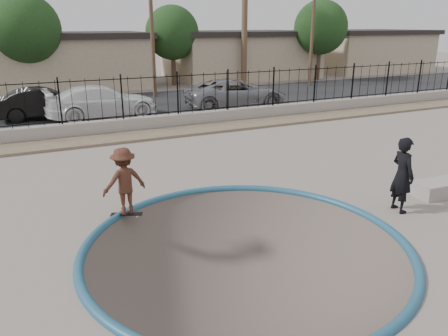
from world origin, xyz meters
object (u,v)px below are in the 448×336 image
skateboard (127,214)px  car_c (102,102)px  car_d (236,93)px  skater (124,185)px  concrete_ledge (441,188)px  videographer (402,175)px  car_b (45,103)px

skateboard → car_c: car_c is taller
car_d → skater: bearing=147.8°
skater → skateboard: 0.77m
concrete_ledge → car_d: 14.11m
car_c → car_d: car_d is taller
skateboard → car_d: car_d is taller
videographer → car_b: size_ratio=0.42×
concrete_ledge → videographer: bearing=-171.0°
skateboard → car_c: size_ratio=0.14×
skater → car_d: (8.95, 11.80, 0.00)m
car_b → car_d: (9.84, -1.41, 0.04)m
videographer → concrete_ledge: bearing=-74.6°
car_b → car_d: car_d is taller
skater → car_b: 13.24m
skater → car_b: (-0.89, 13.21, -0.04)m
skater → car_b: size_ratio=0.36×
skater → concrete_ledge: skater is taller
videographer → concrete_ledge: 2.07m
videographer → concrete_ledge: size_ratio=1.20×
car_c → car_d: 7.28m
skateboard → car_b: 13.26m
videographer → car_d: 14.62m
car_d → car_b: bearing=86.8°
videographer → car_c: videographer is taller
skateboard → concrete_ledge: size_ratio=0.49×
skater → car_c: (1.68, 12.15, 0.00)m
car_c → car_d: (7.27, -0.35, 0.00)m
videographer → car_d: videographer is taller
skateboard → skater: bearing=156.8°
skateboard → car_d: bearing=74.6°
skater → car_d: bearing=-135.1°
car_b → car_d: 9.94m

